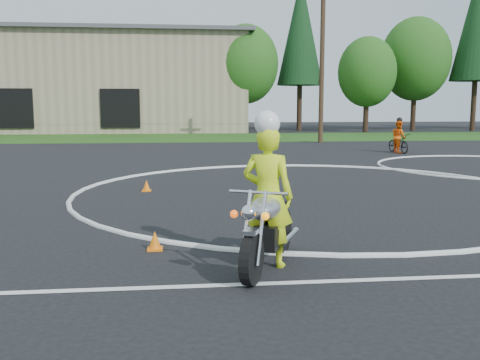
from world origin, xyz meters
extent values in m
plane|color=black|center=(0.00, 0.00, 0.00)|extent=(120.00, 120.00, 0.00)
cube|color=#1E4714|center=(0.00, 27.00, 0.01)|extent=(120.00, 10.00, 0.02)
torus|color=silver|center=(0.00, 3.00, 0.01)|extent=(12.12, 12.12, 0.12)
cube|color=silver|center=(-3.00, -4.00, 0.01)|extent=(8.00, 0.12, 0.01)
cylinder|color=black|center=(-2.44, -4.00, 0.34)|extent=(0.40, 0.66, 0.67)
cylinder|color=black|center=(-1.78, -2.59, 0.34)|extent=(0.40, 0.66, 0.67)
cube|color=black|center=(-2.09, -3.24, 0.45)|extent=(0.54, 0.69, 0.34)
ellipsoid|color=#ADADB1|center=(-2.18, -3.45, 0.87)|extent=(0.67, 0.82, 0.31)
cube|color=black|center=(-1.94, -2.94, 0.83)|extent=(0.55, 0.73, 0.11)
cylinder|color=silver|center=(-2.49, -3.88, 0.73)|extent=(0.21, 0.38, 0.90)
cylinder|color=silver|center=(-2.31, -3.97, 0.73)|extent=(0.21, 0.38, 0.90)
cube|color=white|center=(-2.45, -4.03, 0.69)|extent=(0.25, 0.29, 0.06)
cylinder|color=silver|center=(-2.32, -3.75, 1.14)|extent=(0.73, 0.37, 0.04)
sphere|color=silver|center=(-2.49, -4.11, 0.95)|extent=(0.20, 0.20, 0.20)
sphere|color=#DB480A|center=(-2.66, -4.00, 0.92)|extent=(0.10, 0.10, 0.10)
sphere|color=orange|center=(-2.29, -4.17, 0.92)|extent=(0.10, 0.10, 0.10)
cylinder|color=white|center=(-1.74, -2.91, 0.34)|extent=(0.46, 0.85, 0.09)
imported|color=#D6F319|center=(-2.11, -3.19, 0.99)|extent=(0.85, 0.73, 1.98)
sphere|color=white|center=(-2.13, -3.24, 2.01)|extent=(0.36, 0.36, 0.36)
imported|color=black|center=(6.93, 13.91, 0.46)|extent=(0.82, 1.81, 0.92)
imported|color=#F85E0D|center=(6.93, 13.91, 0.76)|extent=(0.67, 0.81, 1.53)
sphere|color=black|center=(6.93, 13.91, 1.55)|extent=(0.26, 0.26, 0.26)
cone|color=orange|center=(-4.24, 3.64, 0.15)|extent=(0.22, 0.22, 0.30)
cube|color=orange|center=(-4.24, 3.64, 0.01)|extent=(0.24, 0.24, 0.03)
cone|color=orange|center=(-3.73, -2.20, 0.15)|extent=(0.22, 0.22, 0.30)
cube|color=orange|center=(-3.73, -2.20, 0.01)|extent=(0.24, 0.24, 0.03)
cube|color=tan|center=(-18.00, 40.00, 4.00)|extent=(40.00, 16.00, 8.00)
cube|color=#4C4C51|center=(-18.00, 40.00, 8.15)|extent=(41.00, 17.00, 0.30)
cube|color=black|center=(-16.00, 31.90, 2.00)|extent=(3.00, 0.16, 3.00)
cube|color=black|center=(-8.00, 31.90, 2.00)|extent=(3.00, 0.16, 3.00)
cylinder|color=#382619|center=(2.00, 34.00, 1.62)|extent=(0.44, 0.44, 3.24)
ellipsoid|color=#1E5116|center=(2.00, 34.00, 5.58)|extent=(5.40, 5.40, 6.48)
cylinder|color=#382619|center=(7.00, 36.00, 1.98)|extent=(0.44, 0.44, 3.96)
cone|color=black|center=(7.00, 36.00, 8.63)|extent=(3.96, 3.96, 9.35)
cylinder|color=#382619|center=(12.00, 33.00, 1.44)|extent=(0.44, 0.44, 2.88)
ellipsoid|color=#1E5116|center=(12.00, 33.00, 4.96)|extent=(4.80, 4.80, 5.76)
cylinder|color=#382619|center=(17.00, 35.00, 1.80)|extent=(0.44, 0.44, 3.60)
ellipsoid|color=#1E5116|center=(17.00, 35.00, 6.20)|extent=(6.00, 6.00, 7.20)
cylinder|color=#382619|center=(22.00, 34.00, 2.16)|extent=(0.44, 0.44, 4.32)
cone|color=black|center=(22.00, 34.00, 9.42)|extent=(4.32, 4.32, 10.20)
cylinder|color=#382619|center=(-2.00, 35.00, 1.44)|extent=(0.44, 0.44, 2.88)
ellipsoid|color=#1E5116|center=(-2.00, 35.00, 4.96)|extent=(4.80, 4.80, 5.76)
cylinder|color=#473321|center=(5.00, 21.00, 5.00)|extent=(0.28, 0.28, 10.00)
camera|label=1|loc=(-3.29, -10.45, 2.25)|focal=40.00mm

